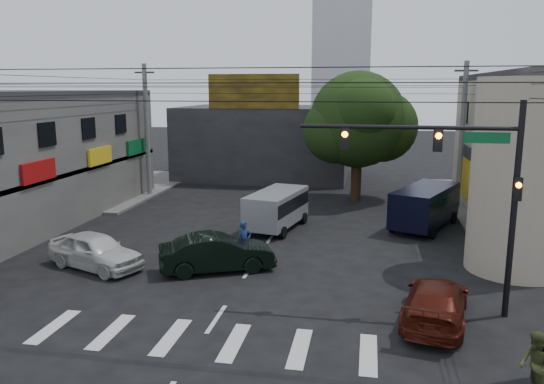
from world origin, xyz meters
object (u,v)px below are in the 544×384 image
(silver_minivan, at_px, (277,210))
(utility_pole_far_right, at_px, (462,136))
(street_tree, at_px, (358,120))
(utility_pole_far_left, at_px, (147,131))
(traffic_officer, at_px, (244,242))
(dark_sedan, at_px, (217,253))
(pedestrian_olive, at_px, (535,365))
(traffic_gantry, at_px, (462,173))
(white_compact, at_px, (95,251))
(navy_van, at_px, (425,208))
(maroon_sedan, at_px, (436,302))

(silver_minivan, bearing_deg, utility_pole_far_right, -43.44)
(street_tree, height_order, utility_pole_far_right, utility_pole_far_right)
(silver_minivan, bearing_deg, utility_pole_far_left, 66.95)
(street_tree, relative_size, utility_pole_far_right, 0.95)
(silver_minivan, relative_size, traffic_officer, 2.81)
(dark_sedan, distance_m, pedestrian_olive, 12.77)
(dark_sedan, bearing_deg, traffic_gantry, -130.64)
(white_compact, bearing_deg, utility_pole_far_right, -27.22)
(utility_pole_far_right, distance_m, silver_minivan, 13.29)
(street_tree, relative_size, dark_sedan, 1.73)
(silver_minivan, bearing_deg, navy_van, -66.03)
(dark_sedan, bearing_deg, silver_minivan, -34.98)
(dark_sedan, relative_size, navy_van, 0.84)
(street_tree, relative_size, traffic_gantry, 1.21)
(traffic_gantry, xyz_separation_m, silver_minivan, (-7.84, 9.71, -3.79))
(silver_minivan, distance_m, traffic_officer, 5.72)
(silver_minivan, relative_size, pedestrian_olive, 3.00)
(street_tree, height_order, traffic_officer, street_tree)
(utility_pole_far_right, bearing_deg, pedestrian_olive, -93.85)
(utility_pole_far_left, distance_m, navy_van, 19.56)
(street_tree, relative_size, maroon_sedan, 1.72)
(silver_minivan, bearing_deg, traffic_gantry, -129.25)
(white_compact, bearing_deg, traffic_gantry, -76.61)
(dark_sedan, height_order, maroon_sedan, dark_sedan)
(white_compact, xyz_separation_m, traffic_officer, (6.03, 2.00, 0.14))
(silver_minivan, bearing_deg, traffic_officer, -172.68)
(traffic_gantry, bearing_deg, traffic_officer, 154.22)
(dark_sedan, bearing_deg, utility_pole_far_right, -64.08)
(utility_pole_far_left, xyz_separation_m, navy_van, (18.42, -5.59, -3.47))
(utility_pole_far_left, distance_m, dark_sedan, 17.51)
(street_tree, relative_size, white_compact, 1.78)
(white_compact, xyz_separation_m, maroon_sedan, (13.64, -2.85, -0.08))
(utility_pole_far_right, height_order, navy_van, utility_pole_far_right)
(maroon_sedan, height_order, navy_van, navy_van)
(white_compact, bearing_deg, traffic_officer, -50.31)
(traffic_officer, bearing_deg, maroon_sedan, -65.81)
(utility_pole_far_left, distance_m, silver_minivan, 13.26)
(maroon_sedan, relative_size, navy_van, 0.84)
(white_compact, distance_m, maroon_sedan, 13.93)
(street_tree, bearing_deg, navy_van, -59.21)
(street_tree, distance_m, pedestrian_olive, 23.91)
(utility_pole_far_left, bearing_deg, traffic_officer, -52.34)
(maroon_sedan, xyz_separation_m, traffic_officer, (-7.60, 4.85, 0.22))
(utility_pole_far_right, bearing_deg, dark_sedan, -129.32)
(traffic_gantry, height_order, utility_pole_far_left, utility_pole_far_left)
(utility_pole_far_right, relative_size, pedestrian_olive, 5.38)
(pedestrian_olive, bearing_deg, white_compact, -125.81)
(silver_minivan, height_order, pedestrian_olive, silver_minivan)
(dark_sedan, distance_m, navy_van, 12.77)
(maroon_sedan, bearing_deg, silver_minivan, -45.07)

